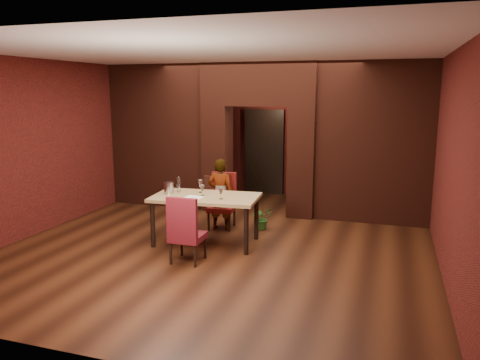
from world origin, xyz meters
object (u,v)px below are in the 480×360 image
object	(u,v)px
dining_table	(206,220)
person_seated	(221,194)
chair_far	(222,201)
wine_glass_a	(201,186)
wine_bucket	(169,188)
potted_plant	(262,218)
chair_near	(188,229)
wine_glass_c	(221,193)
water_bottle	(179,184)
wine_glass_b	(202,190)

from	to	relation	value
dining_table	person_seated	bearing A→B (deg)	88.41
chair_far	wine_glass_a	size ratio (longest dim) A/B	4.72
wine_bucket	wine_glass_a	bearing A→B (deg)	28.63
dining_table	potted_plant	distance (m)	1.33
chair_near	wine_glass_c	size ratio (longest dim) A/B	5.59
chair_far	wine_glass_a	bearing A→B (deg)	-106.51
wine_glass_c	water_bottle	world-z (taller)	water_bottle
potted_plant	wine_glass_b	bearing A→B (deg)	-123.77
person_seated	wine_glass_b	bearing A→B (deg)	88.29
chair_near	potted_plant	size ratio (longest dim) A/B	2.42
wine_glass_a	wine_glass_c	bearing A→B (deg)	-35.37
water_bottle	potted_plant	size ratio (longest dim) A/B	0.64
dining_table	wine_glass_c	xyz separation A→B (m)	(0.34, -0.15, 0.52)
dining_table	wine_glass_c	bearing A→B (deg)	-28.17
dining_table	wine_glass_a	xyz separation A→B (m)	(-0.18, 0.22, 0.54)
chair_near	wine_glass_c	bearing A→B (deg)	-109.04
wine_glass_b	wine_bucket	bearing A→B (deg)	-177.87
wine_glass_a	wine_glass_c	xyz separation A→B (m)	(0.52, -0.37, -0.02)
wine_glass_a	wine_glass_b	bearing A→B (deg)	-61.24
wine_bucket	potted_plant	bearing A→B (deg)	39.90
chair_far	wine_glass_b	bearing A→B (deg)	-95.54
dining_table	water_bottle	world-z (taller)	water_bottle
chair_far	wine_glass_b	world-z (taller)	chair_far
dining_table	person_seated	xyz separation A→B (m)	(-0.05, 0.86, 0.26)
chair_near	person_seated	size ratio (longest dim) A/B	0.77
wine_bucket	water_bottle	xyz separation A→B (m)	(0.10, 0.19, 0.04)
dining_table	wine_glass_b	bearing A→B (deg)	-163.58
wine_glass_b	water_bottle	size ratio (longest dim) A/B	0.68
wine_glass_b	wine_bucket	size ratio (longest dim) A/B	0.93
wine_glass_a	water_bottle	size ratio (longest dim) A/B	0.80
wine_glass_b	person_seated	bearing A→B (deg)	89.81
wine_glass_b	wine_glass_c	size ratio (longest dim) A/B	1.01
chair_far	wine_bucket	bearing A→B (deg)	-128.46
wine_glass_a	wine_glass_c	distance (m)	0.64
person_seated	potted_plant	bearing A→B (deg)	-163.37
dining_table	person_seated	world-z (taller)	person_seated
wine_glass_c	wine_bucket	bearing A→B (deg)	174.18
wine_bucket	chair_far	bearing A→B (deg)	56.93
person_seated	wine_glass_c	xyz separation A→B (m)	(0.38, -1.01, 0.25)
dining_table	wine_glass_b	size ratio (longest dim) A/B	9.39
person_seated	chair_far	bearing A→B (deg)	-91.04
wine_bucket	wine_glass_b	bearing A→B (deg)	2.13
wine_glass_a	potted_plant	xyz separation A→B (m)	(0.89, 0.88, -0.74)
chair_far	wine_bucket	size ratio (longest dim) A/B	5.18
potted_plant	chair_near	bearing A→B (deg)	-107.15
chair_near	wine_glass_a	distance (m)	1.25
person_seated	wine_glass_c	world-z (taller)	person_seated
dining_table	wine_glass_b	xyz separation A→B (m)	(-0.05, -0.02, 0.52)
wine_glass_a	wine_glass_b	world-z (taller)	wine_glass_a
person_seated	wine_bucket	world-z (taller)	person_seated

